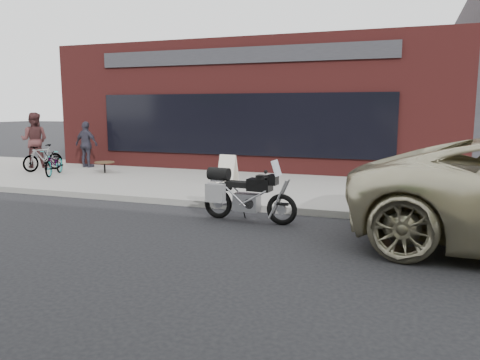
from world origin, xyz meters
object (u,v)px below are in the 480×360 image
at_px(cafe_table, 104,163).
at_px(cafe_patron_left, 35,140).
at_px(bicycle_rear, 43,158).
at_px(sandwich_sign, 228,169).
at_px(cafe_patron_right, 87,144).
at_px(bicycle_front, 54,162).
at_px(motorcycle, 242,194).

bearing_deg(cafe_table, cafe_patron_left, 173.67).
bearing_deg(cafe_table, bicycle_rear, -172.58).
height_order(sandwich_sign, cafe_patron_right, cafe_patron_right).
bearing_deg(bicycle_front, motorcycle, -46.12).
distance_m(motorcycle, bicycle_rear, 9.26).
height_order(bicycle_front, cafe_patron_left, cafe_patron_left).
height_order(motorcycle, sandwich_sign, motorcycle).
height_order(bicycle_rear, cafe_table, bicycle_rear).
xyz_separation_m(bicycle_front, cafe_patron_left, (-1.99, 1.34, 0.57)).
relative_size(cafe_table, cafe_patron_right, 0.39).
distance_m(bicycle_front, bicycle_rear, 1.29).
bearing_deg(bicycle_front, cafe_patron_left, 123.01).
bearing_deg(bicycle_front, cafe_patron_right, 75.56).
height_order(cafe_table, cafe_patron_left, cafe_patron_left).
bearing_deg(motorcycle, sandwich_sign, 120.20).
bearing_deg(cafe_patron_right, cafe_table, 151.06).
height_order(bicycle_front, bicycle_rear, bicycle_rear).
bearing_deg(bicycle_front, bicycle_rear, 123.98).
bearing_deg(bicycle_rear, cafe_patron_left, 160.07).
distance_m(cafe_patron_left, cafe_patron_right, 1.82).
height_order(sandwich_sign, cafe_table, sandwich_sign).
distance_m(cafe_table, cafe_patron_left, 3.22).
bearing_deg(sandwich_sign, cafe_patron_left, -179.90).
bearing_deg(cafe_patron_left, bicycle_rear, 122.18).
height_order(bicycle_rear, cafe_patron_right, cafe_patron_right).
distance_m(motorcycle, sandwich_sign, 3.87).
height_order(cafe_table, cafe_patron_right, cafe_patron_right).
bearing_deg(bicycle_rear, sandwich_sign, 12.28).
height_order(bicycle_front, cafe_table, bicycle_front).
relative_size(motorcycle, bicycle_rear, 1.37).
distance_m(motorcycle, cafe_table, 7.45).
xyz_separation_m(bicycle_front, cafe_patron_right, (-0.31, 1.99, 0.41)).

